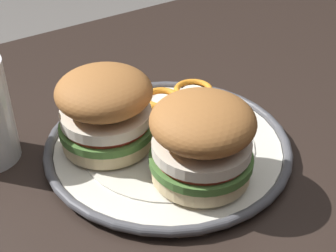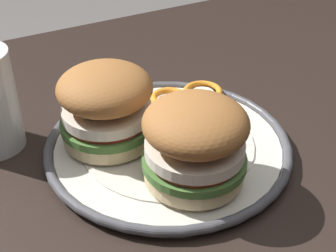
{
  "view_description": "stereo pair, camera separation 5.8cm",
  "coord_description": "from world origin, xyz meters",
  "px_view_note": "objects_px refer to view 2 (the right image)",
  "views": [
    {
      "loc": [
        -0.32,
        -0.35,
        1.12
      ],
      "look_at": [
        -0.03,
        0.06,
        0.77
      ],
      "focal_mm": 52.14,
      "sensor_mm": 36.0,
      "label": 1
    },
    {
      "loc": [
        -0.27,
        -0.39,
        1.12
      ],
      "look_at": [
        -0.03,
        0.06,
        0.77
      ],
      "focal_mm": 52.14,
      "sensor_mm": 36.0,
      "label": 2
    }
  ],
  "objects_px": {
    "dining_table": "(209,218)",
    "sandwich_half_right": "(106,104)",
    "dinner_plate": "(168,146)",
    "sandwich_half_left": "(195,141)"
  },
  "relations": [
    {
      "from": "sandwich_half_left",
      "to": "sandwich_half_right",
      "type": "relative_size",
      "value": 0.95
    },
    {
      "from": "dining_table",
      "to": "dinner_plate",
      "type": "xyz_separation_m",
      "value": [
        -0.03,
        0.06,
        0.09
      ]
    },
    {
      "from": "dining_table",
      "to": "sandwich_half_right",
      "type": "bearing_deg",
      "value": 133.64
    },
    {
      "from": "sandwich_half_right",
      "to": "dinner_plate",
      "type": "bearing_deg",
      "value": -32.71
    },
    {
      "from": "dining_table",
      "to": "sandwich_half_right",
      "type": "relative_size",
      "value": 8.58
    },
    {
      "from": "dining_table",
      "to": "sandwich_half_left",
      "type": "bearing_deg",
      "value": -154.27
    },
    {
      "from": "dinner_plate",
      "to": "sandwich_half_left",
      "type": "distance_m",
      "value": 0.1
    },
    {
      "from": "sandwich_half_right",
      "to": "sandwich_half_left",
      "type": "bearing_deg",
      "value": -64.04
    },
    {
      "from": "dinner_plate",
      "to": "sandwich_half_right",
      "type": "xyz_separation_m",
      "value": [
        -0.06,
        0.04,
        0.06
      ]
    },
    {
      "from": "dining_table",
      "to": "sandwich_half_left",
      "type": "xyz_separation_m",
      "value": [
        -0.04,
        -0.02,
        0.15
      ]
    }
  ]
}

